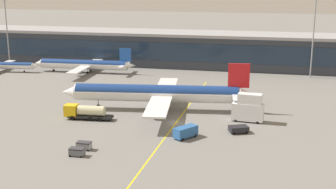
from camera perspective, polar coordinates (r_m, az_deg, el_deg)
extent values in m
plane|color=slate|center=(99.08, 0.97, -3.56)|extent=(700.00, 700.00, 0.00)
cube|color=yellow|center=(100.92, 1.26, -3.22)|extent=(1.34, 80.00, 0.01)
cube|color=#2D333D|center=(164.62, 3.13, 5.55)|extent=(213.61, 17.48, 11.09)
cube|color=#1E2D42|center=(155.97, 2.58, 5.28)|extent=(207.20, 0.16, 6.21)
cube|color=#99999E|center=(163.82, 3.16, 7.64)|extent=(217.88, 17.83, 1.00)
cylinder|color=white|center=(107.61, -1.45, 0.09)|extent=(39.54, 9.23, 3.81)
cylinder|color=navy|center=(107.52, -1.45, 0.26)|extent=(38.74, 8.97, 3.65)
cone|color=white|center=(111.87, -12.22, 0.31)|extent=(4.27, 4.11, 3.62)
cone|color=white|center=(107.29, 9.88, 0.04)|extent=(4.97, 3.84, 3.24)
cube|color=red|center=(106.16, 8.89, 2.36)|extent=(4.95, 1.04, 5.71)
cube|color=white|center=(103.37, 8.66, -0.34)|extent=(2.82, 6.31, 0.24)
cube|color=white|center=(110.74, 8.43, 0.64)|extent=(2.82, 6.31, 0.24)
cube|color=white|center=(97.75, -1.24, -1.54)|extent=(7.05, 17.05, 0.40)
cube|color=white|center=(117.37, -0.17, 1.14)|extent=(7.05, 17.05, 0.40)
cylinder|color=#939399|center=(101.07, -1.62, -1.81)|extent=(3.19, 2.48, 2.09)
cylinder|color=#939399|center=(114.89, -0.80, 0.16)|extent=(3.19, 2.48, 2.09)
cylinder|color=black|center=(110.94, -8.74, -1.51)|extent=(1.05, 0.53, 1.00)
cylinder|color=slate|center=(110.67, -8.76, -0.99)|extent=(0.20, 0.20, 2.09)
cylinder|color=black|center=(106.64, -0.28, -1.98)|extent=(1.05, 0.53, 1.00)
cylinder|color=slate|center=(106.35, -0.28, -1.44)|extent=(0.20, 0.20, 2.09)
cylinder|color=black|center=(109.92, -0.12, -1.49)|extent=(1.05, 0.53, 1.00)
cylinder|color=slate|center=(109.64, -0.12, -0.96)|extent=(0.20, 0.20, 2.09)
cube|color=#232326|center=(102.52, -9.71, -2.72)|extent=(10.16, 3.24, 0.50)
cube|color=yellow|center=(103.61, -12.05, -1.93)|extent=(2.98, 2.70, 2.50)
cube|color=black|center=(103.92, -12.72, -1.63)|extent=(0.33, 2.31, 1.12)
cylinder|color=beige|center=(102.05, -9.59, -2.00)|extent=(6.15, 2.64, 2.20)
cylinder|color=black|center=(102.77, -11.95, -2.93)|extent=(1.02, 0.42, 1.00)
cylinder|color=black|center=(104.90, -11.50, -2.55)|extent=(1.02, 0.42, 1.00)
cylinder|color=black|center=(101.42, -9.75, -3.05)|extent=(1.02, 0.42, 1.00)
cylinder|color=black|center=(103.58, -9.34, -2.67)|extent=(1.02, 0.42, 1.00)
cylinder|color=black|center=(100.79, -8.62, -3.11)|extent=(1.02, 0.42, 1.00)
cylinder|color=black|center=(102.96, -8.23, -2.73)|extent=(1.02, 0.42, 1.00)
cube|color=black|center=(93.53, 8.85, -4.27)|extent=(4.41, 3.66, 1.10)
cube|color=black|center=(93.16, 8.31, -4.20)|extent=(2.06, 2.43, 0.33)
cylinder|color=black|center=(92.35, 8.28, -4.86)|extent=(0.65, 0.47, 0.60)
cylinder|color=black|center=(94.19, 7.86, -4.46)|extent=(0.65, 0.47, 0.60)
cylinder|color=black|center=(93.24, 9.83, -4.73)|extent=(0.65, 0.47, 0.60)
cylinder|color=black|center=(95.07, 9.38, -4.34)|extent=(0.65, 0.47, 0.60)
cube|color=#285B9E|center=(89.43, 2.22, -4.67)|extent=(4.62, 5.29, 2.00)
cube|color=black|center=(90.14, 2.80, -4.29)|extent=(2.56, 2.52, 0.60)
cylinder|color=black|center=(91.54, 2.60, -4.89)|extent=(0.55, 0.63, 0.60)
cylinder|color=black|center=(90.27, 3.44, -5.18)|extent=(0.55, 0.63, 0.60)
cylinder|color=black|center=(89.28, 0.98, -5.38)|extent=(0.55, 0.63, 0.60)
cylinder|color=black|center=(87.98, 1.81, -5.69)|extent=(0.55, 0.63, 0.60)
cube|color=white|center=(100.83, 9.98, -2.15)|extent=(7.00, 3.12, 3.80)
cube|color=silver|center=(100.00, 10.25, -0.52)|extent=(5.30, 2.84, 2.20)
cylinder|color=black|center=(100.66, 8.50, -3.25)|extent=(0.62, 0.30, 0.60)
cylinder|color=black|center=(102.78, 8.72, -2.89)|extent=(0.62, 0.30, 0.60)
cylinder|color=black|center=(100.02, 11.19, -3.48)|extent=(0.62, 0.30, 0.60)
cylinder|color=black|center=(102.16, 11.35, -3.12)|extent=(0.62, 0.30, 0.60)
cube|color=#595B60|center=(82.24, -11.37, -7.10)|extent=(2.61, 1.52, 1.10)
cube|color=#333338|center=(81.99, -11.39, -6.64)|extent=(2.67, 1.55, 0.10)
cylinder|color=black|center=(82.21, -12.23, -7.56)|extent=(0.36, 0.12, 0.36)
cylinder|color=black|center=(83.48, -11.81, -7.20)|extent=(0.36, 0.12, 0.36)
cylinder|color=black|center=(81.40, -10.89, -7.72)|extent=(0.36, 0.12, 0.36)
cylinder|color=black|center=(82.68, -10.48, -7.35)|extent=(0.36, 0.12, 0.36)
cube|color=gray|center=(84.97, -10.51, -6.35)|extent=(2.61, 1.52, 1.10)
cube|color=#333338|center=(84.73, -10.53, -5.91)|extent=(2.67, 1.55, 0.10)
cylinder|color=black|center=(84.92, -11.34, -6.80)|extent=(0.36, 0.12, 0.36)
cylinder|color=black|center=(86.20, -10.94, -6.46)|extent=(0.36, 0.12, 0.36)
cylinder|color=black|center=(84.14, -10.03, -6.94)|extent=(0.36, 0.12, 0.36)
cylinder|color=black|center=(85.43, -9.65, -6.59)|extent=(0.36, 0.12, 0.36)
cylinder|color=white|center=(154.78, -10.55, 3.70)|extent=(30.15, 4.38, 2.95)
cylinder|color=navy|center=(154.74, -10.56, 3.80)|extent=(29.55, 4.23, 2.84)
cone|color=white|center=(161.13, -15.92, 3.80)|extent=(3.08, 2.94, 2.81)
cone|color=white|center=(149.81, -4.74, 3.67)|extent=(3.66, 2.68, 2.51)
cube|color=#1E51B2|center=(149.67, -5.39, 4.96)|extent=(3.85, 0.45, 4.43)
cube|color=white|center=(147.56, -5.85, 3.54)|extent=(1.72, 4.79, 0.18)
cube|color=white|center=(153.15, -5.25, 3.94)|extent=(1.72, 4.79, 0.18)
cube|color=white|center=(147.29, -11.20, 3.06)|extent=(4.18, 12.78, 0.30)
cube|color=white|center=(161.64, -9.21, 4.12)|extent=(4.18, 12.78, 0.30)
cylinder|color=#939399|center=(149.83, -11.14, 2.84)|extent=(2.35, 1.73, 1.63)
cylinder|color=#939399|center=(159.96, -9.72, 3.62)|extent=(2.35, 1.73, 1.63)
cylinder|color=black|center=(159.32, -14.17, 2.96)|extent=(0.76, 0.33, 0.75)
cylinder|color=slate|center=(159.21, -14.18, 3.17)|extent=(0.15, 0.15, 1.20)
cylinder|color=black|center=(153.36, -10.06, 2.75)|extent=(0.76, 0.33, 0.75)
cylinder|color=slate|center=(153.25, -10.07, 2.97)|extent=(0.15, 0.15, 1.20)
cylinder|color=black|center=(155.81, -9.72, 2.94)|extent=(0.76, 0.33, 0.75)
cylinder|color=slate|center=(155.70, -9.73, 3.16)|extent=(0.15, 0.15, 1.20)
cylinder|color=white|center=(163.69, -20.29, 3.45)|extent=(22.99, 4.69, 2.17)
cylinder|color=navy|center=(163.65, -20.30, 3.51)|extent=(22.53, 4.56, 2.09)
cone|color=white|center=(158.57, -16.34, 3.43)|extent=(2.39, 2.29, 2.06)
cube|color=white|center=(169.29, -19.67, 3.77)|extent=(3.84, 9.87, 0.23)
cylinder|color=#939399|center=(167.64, -19.73, 3.41)|extent=(1.80, 1.37, 1.20)
cylinder|color=black|center=(160.49, -17.60, 2.78)|extent=(0.60, 0.30, 0.58)
cylinder|color=slate|center=(160.39, -17.62, 2.97)|extent=(0.12, 0.12, 1.10)
cylinder|color=gray|center=(176.77, -19.55, 7.35)|extent=(0.44, 0.44, 23.30)
cylinder|color=gray|center=(149.95, 17.77, 6.83)|extent=(0.44, 0.44, 25.48)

